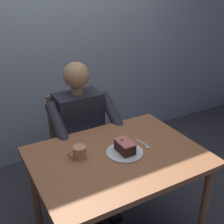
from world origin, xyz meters
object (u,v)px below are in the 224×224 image
(cake_slice, at_px, (125,147))
(dessert_spoon, at_px, (145,145))
(dining_table, at_px, (118,167))
(coffee_cup, at_px, (79,152))
(chair, at_px, (76,140))
(seated_person, at_px, (83,135))

(cake_slice, xyz_separation_m, dessert_spoon, (-0.16, -0.01, -0.04))
(dining_table, xyz_separation_m, dessert_spoon, (-0.21, -0.01, 0.09))
(cake_slice, bearing_deg, coffee_cup, -19.66)
(dining_table, height_order, cake_slice, cake_slice)
(dining_table, height_order, chair, chair)
(chair, bearing_deg, dining_table, 90.00)
(dining_table, bearing_deg, coffee_cup, -22.16)
(seated_person, distance_m, cake_slice, 0.57)
(cake_slice, bearing_deg, seated_person, -85.06)
(coffee_cup, distance_m, dessert_spoon, 0.44)
(dining_table, relative_size, dessert_spoon, 7.38)
(seated_person, xyz_separation_m, coffee_cup, (0.22, 0.45, 0.17))
(coffee_cup, bearing_deg, seated_person, -116.31)
(coffee_cup, relative_size, dessert_spoon, 0.82)
(dessert_spoon, bearing_deg, dining_table, 1.54)
(seated_person, height_order, dessert_spoon, seated_person)
(cake_slice, xyz_separation_m, coffee_cup, (0.27, -0.10, -0.01))
(dining_table, xyz_separation_m, chair, (0.00, -0.71, -0.17))
(dining_table, distance_m, coffee_cup, 0.27)
(coffee_cup, bearing_deg, chair, -109.56)
(dining_table, distance_m, cake_slice, 0.15)
(cake_slice, bearing_deg, chair, -86.26)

